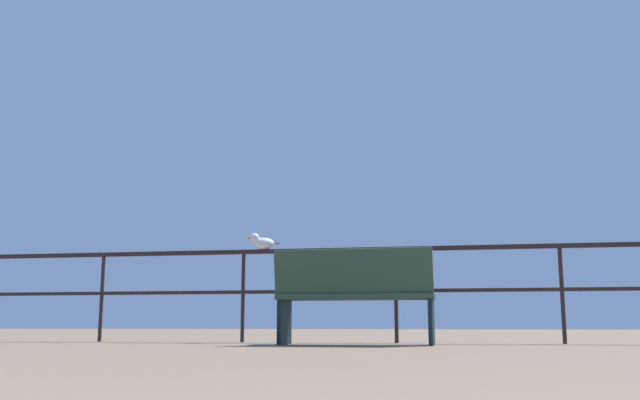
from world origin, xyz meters
name	(u,v)px	position (x,y,z in m)	size (l,w,h in m)	color
pier_railing	(396,272)	(0.00, 8.65, 0.77)	(21.20, 0.05, 1.06)	black
bench_near_left	(355,292)	(-0.33, 7.73, 0.52)	(1.57, 0.69, 0.93)	#2B4431
seagull_on_rail	(262,242)	(-1.54, 8.64, 1.14)	(0.37, 0.26, 0.19)	white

